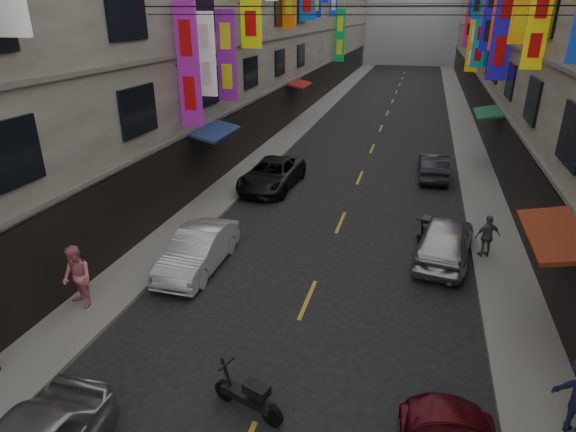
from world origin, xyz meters
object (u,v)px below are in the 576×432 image
Objects in this scene: car_left_far at (272,174)px; scooter_far_right at (425,229)px; car_left_mid at (198,250)px; car_right_mid at (445,240)px; pedestrian_rfar at (487,236)px; pedestrian_lfar at (77,277)px; car_right_far at (433,166)px; scooter_crossing at (249,396)px.

scooter_far_right is at bearing -26.93° from car_left_far.
car_left_mid is 8.50m from car_right_mid.
pedestrian_rfar is at bearing 164.74° from scooter_far_right.
car_right_mid is (0.67, -1.42, 0.30)m from scooter_far_right.
scooter_far_right is 0.94× the size of pedestrian_lfar.
car_right_mid reaches higher than scooter_far_right.
pedestrian_rfar reaches higher than car_right_far.
car_left_far is 2.60× the size of pedestrian_lfar.
car_left_mid is (-3.79, 5.58, 0.24)m from scooter_crossing.
car_right_far is at bearing 57.04° from car_left_mid.
pedestrian_lfar is (-2.25, -11.59, 0.39)m from car_left_far.
scooter_crossing is 6.53m from pedestrian_lfar.
scooter_far_right is 2.35m from pedestrian_rfar.
car_left_mid reaches higher than car_right_far.
pedestrian_rfar is (11.65, 6.42, -0.19)m from pedestrian_lfar.
car_right_far reaches higher than scooter_crossing.
scooter_crossing is 10.49m from scooter_far_right.
pedestrian_rfar is (1.75, -8.76, 0.23)m from car_right_far.
car_right_mid is at bearing 126.09° from scooter_far_right.
car_left_mid is 2.19× the size of pedestrian_lfar.
car_right_mid is 9.17m from car_right_far.
scooter_crossing is at bearing 71.70° from car_right_mid.
scooter_crossing is 9.45m from car_right_mid.
pedestrian_lfar is (-6.03, 2.43, 0.63)m from scooter_crossing.
car_left_far reaches higher than scooter_crossing.
pedestrian_lfar reaches higher than pedestrian_rfar.
car_left_mid is 2.72× the size of pedestrian_rfar.
scooter_crossing is 0.40× the size of car_right_mid.
car_right_far is at bearing 6.26° from scooter_crossing.
scooter_far_right is 8.43m from car_left_far.
car_left_far is (-3.79, 14.02, 0.25)m from scooter_crossing.
car_left_far reaches higher than scooter_far_right.
pedestrian_rfar reaches higher than car_left_mid.
car_right_far is at bearing -79.58° from car_right_mid.
scooter_far_right is 0.41× the size of car_right_mid.
pedestrian_lfar is at bearing 48.74° from scooter_far_right.
pedestrian_rfar is at bearing 98.75° from car_right_far.
scooter_crossing is at bearing -56.38° from car_left_mid.
car_left_far is at bearing 33.73° from scooter_crossing.
car_right_far is (0.31, 7.74, 0.21)m from scooter_far_right.
pedestrian_lfar is at bearing 86.69° from scooter_crossing.
pedestrian_rfar is (1.40, 0.40, 0.15)m from car_right_mid.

